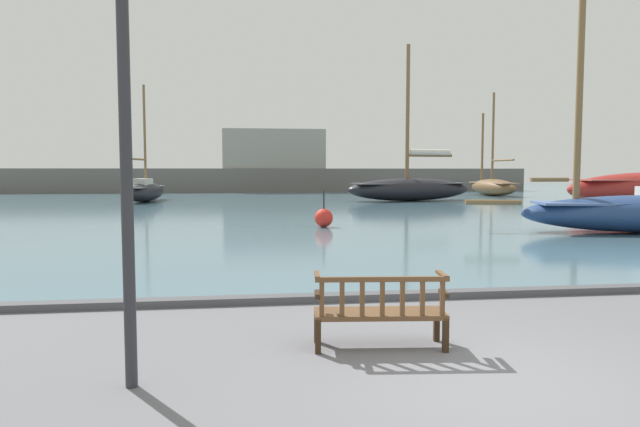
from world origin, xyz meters
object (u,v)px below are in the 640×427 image
object	(u,v)px
sailboat_nearest_starboard	(145,191)
sailboat_centre_channel	(493,186)
park_bench	(380,310)
sailboat_far_port	(410,187)
channel_buoy	(324,218)
lamp_post	(125,133)

from	to	relation	value
sailboat_nearest_starboard	sailboat_centre_channel	world-z (taller)	sailboat_centre_channel
park_bench	sailboat_centre_channel	distance (m)	42.82
sailboat_far_port	channel_buoy	size ratio (longest dim) A/B	7.68
park_bench	lamp_post	xyz separation A→B (m)	(-2.78, -0.89, 2.07)
park_bench	lamp_post	distance (m)	3.58
park_bench	sailboat_centre_channel	bearing A→B (deg)	63.72
park_bench	sailboat_nearest_starboard	world-z (taller)	sailboat_nearest_starboard
sailboat_nearest_starboard	channel_buoy	world-z (taller)	sailboat_nearest_starboard
park_bench	lamp_post	size ratio (longest dim) A/B	0.39
sailboat_nearest_starboard	sailboat_centre_channel	size ratio (longest dim) A/B	0.92
sailboat_centre_channel	lamp_post	xyz separation A→B (m)	(-21.73, -39.28, 1.65)
sailboat_nearest_starboard	lamp_post	world-z (taller)	sailboat_nearest_starboard
park_bench	sailboat_far_port	bearing A→B (deg)	72.73
sailboat_centre_channel	lamp_post	size ratio (longest dim) A/B	2.03
park_bench	sailboat_nearest_starboard	bearing A→B (deg)	103.99
channel_buoy	sailboat_centre_channel	bearing A→B (deg)	53.96
lamp_post	channel_buoy	distance (m)	15.71
sailboat_far_port	lamp_post	xyz separation A→B (m)	(-12.58, -32.41, 1.54)
sailboat_far_port	sailboat_centre_channel	distance (m)	11.45
lamp_post	sailboat_centre_channel	bearing A→B (deg)	61.04
lamp_post	channel_buoy	xyz separation A→B (m)	(4.08, 15.02, -2.11)
park_bench	channel_buoy	xyz separation A→B (m)	(1.31, 14.13, -0.04)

